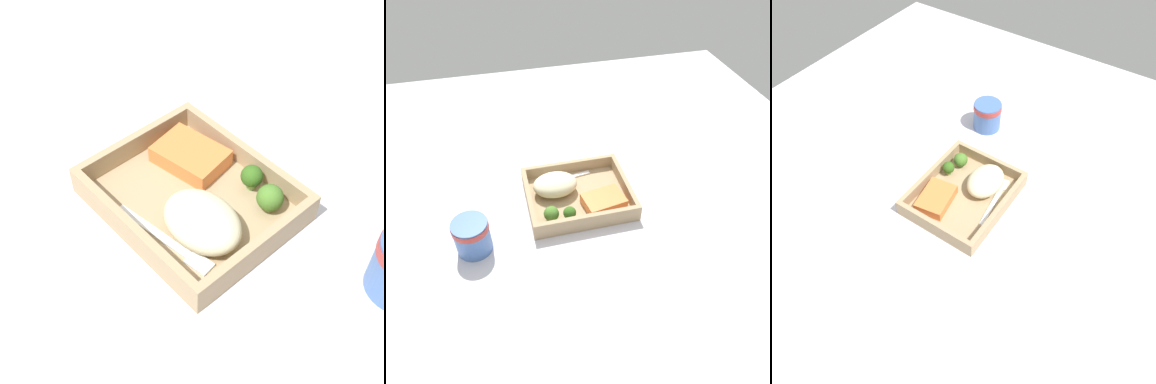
# 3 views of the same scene
# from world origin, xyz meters

# --- Properties ---
(ground_plane) EXTENTS (1.60, 1.60, 0.02)m
(ground_plane) POSITION_xyz_m (0.00, 0.00, -0.01)
(ground_plane) COLOR silver
(takeout_tray) EXTENTS (0.26, 0.22, 0.01)m
(takeout_tray) POSITION_xyz_m (0.00, 0.00, 0.01)
(takeout_tray) COLOR tan
(takeout_tray) RESTS_ON ground_plane
(tray_rim) EXTENTS (0.26, 0.22, 0.03)m
(tray_rim) POSITION_xyz_m (0.00, 0.00, 0.03)
(tray_rim) COLOR tan
(tray_rim) RESTS_ON takeout_tray
(salmon_fillet) EXTENTS (0.11, 0.09, 0.03)m
(salmon_fillet) POSITION_xyz_m (-0.06, 0.05, 0.03)
(salmon_fillet) COLOR orange
(salmon_fillet) RESTS_ON takeout_tray
(mashed_potatoes) EXTENTS (0.11, 0.09, 0.05)m
(mashed_potatoes) POSITION_xyz_m (0.05, -0.03, 0.04)
(mashed_potatoes) COLOR beige
(mashed_potatoes) RESTS_ON takeout_tray
(broccoli_floret_1) EXTENTS (0.04, 0.04, 0.04)m
(broccoli_floret_1) POSITION_xyz_m (0.08, 0.07, 0.03)
(broccoli_floret_1) COLOR #89A265
(broccoli_floret_1) RESTS_ON takeout_tray
(broccoli_floret_2) EXTENTS (0.03, 0.03, 0.04)m
(broccoli_floret_2) POSITION_xyz_m (0.04, 0.08, 0.04)
(broccoli_floret_2) COLOR #82A95C
(broccoli_floret_2) RESTS_ON takeout_tray
(fork) EXTENTS (0.16, 0.04, 0.00)m
(fork) POSITION_xyz_m (0.04, -0.07, 0.01)
(fork) COLOR white
(fork) RESTS_ON takeout_tray
(paper_cup) EXTENTS (0.08, 0.08, 0.08)m
(paper_cup) POSITION_xyz_m (0.27, 0.10, 0.05)
(paper_cup) COLOR #476BAD
(paper_cup) RESTS_ON ground_plane
(receipt_slip) EXTENTS (0.11, 0.14, 0.00)m
(receipt_slip) POSITION_xyz_m (-0.09, -0.23, 0.00)
(receipt_slip) COLOR white
(receipt_slip) RESTS_ON ground_plane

